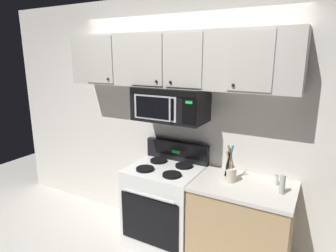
{
  "coord_description": "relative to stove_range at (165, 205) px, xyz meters",
  "views": [
    {
      "loc": [
        1.42,
        -2.08,
        2.07
      ],
      "look_at": [
        0.0,
        0.49,
        1.35
      ],
      "focal_mm": 30.76,
      "sensor_mm": 36.0,
      "label": 1
    }
  ],
  "objects": [
    {
      "name": "over_range_microwave",
      "position": [
        -0.0,
        0.12,
        1.11
      ],
      "size": [
        0.76,
        0.43,
        0.35
      ],
      "color": "black"
    },
    {
      "name": "counter_segment",
      "position": [
        0.84,
        0.01,
        -0.02
      ],
      "size": [
        0.93,
        0.65,
        0.9
      ],
      "color": "tan",
      "rests_on": "ground_plane"
    },
    {
      "name": "stove_range",
      "position": [
        0.0,
        0.0,
        0.0
      ],
      "size": [
        0.76,
        0.69,
        1.12
      ],
      "color": "white",
      "rests_on": "ground_plane"
    },
    {
      "name": "utensil_crock_cream",
      "position": [
        0.7,
        0.02,
        0.53
      ],
      "size": [
        0.13,
        0.14,
        0.36
      ],
      "color": "beige",
      "rests_on": "counter_segment"
    },
    {
      "name": "pepper_mill",
      "position": [
        1.18,
        -0.02,
        0.52
      ],
      "size": [
        0.05,
        0.05,
        0.18
      ],
      "primitive_type": "cylinder",
      "color": "#B7B2A8",
      "rests_on": "counter_segment"
    },
    {
      "name": "back_wall",
      "position": [
        0.0,
        0.37,
        0.88
      ],
      "size": [
        5.2,
        0.1,
        2.7
      ],
      "primitive_type": "cube",
      "color": "silver",
      "rests_on": "ground_plane"
    },
    {
      "name": "upper_cabinets",
      "position": [
        -0.0,
        0.15,
        1.56
      ],
      "size": [
        2.5,
        0.36,
        0.55
      ],
      "color": "#BCB7AD"
    },
    {
      "name": "salt_shaker",
      "position": [
        1.1,
        0.14,
        0.48
      ],
      "size": [
        0.04,
        0.04,
        0.11
      ],
      "color": "white",
      "rests_on": "counter_segment"
    }
  ]
}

